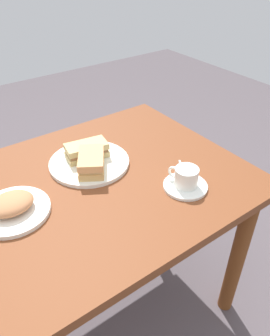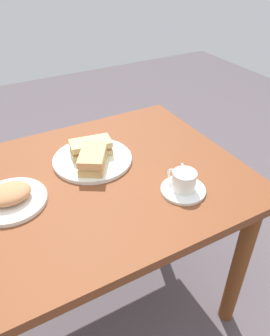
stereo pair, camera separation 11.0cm
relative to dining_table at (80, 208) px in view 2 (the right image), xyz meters
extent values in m
plane|color=#534A4F|center=(0.00, 0.00, -0.61)|extent=(6.00, 6.00, 0.00)
cube|color=brown|center=(0.00, 0.00, 0.09)|extent=(1.15, 0.79, 0.03)
cylinder|color=brown|center=(0.50, -0.33, -0.27)|extent=(0.06, 0.06, 0.68)
cylinder|color=brown|center=(0.50, 0.33, -0.27)|extent=(0.06, 0.06, 0.68)
cylinder|color=white|center=(0.10, 0.10, 0.11)|extent=(0.29, 0.29, 0.01)
cube|color=tan|center=(0.11, 0.13, 0.13)|extent=(0.16, 0.10, 0.02)
cube|color=#91603E|center=(0.11, 0.13, 0.15)|extent=(0.15, 0.09, 0.01)
cube|color=tan|center=(0.11, 0.13, 0.17)|extent=(0.16, 0.10, 0.02)
cube|color=tan|center=(0.08, 0.05, 0.13)|extent=(0.14, 0.16, 0.02)
cube|color=#E0BD80|center=(0.08, 0.05, 0.15)|extent=(0.13, 0.15, 0.01)
cube|color=tan|center=(0.08, 0.05, 0.17)|extent=(0.14, 0.16, 0.02)
cylinder|color=white|center=(0.29, -0.20, 0.11)|extent=(0.14, 0.14, 0.01)
cylinder|color=white|center=(0.29, -0.20, 0.15)|extent=(0.08, 0.08, 0.06)
cylinder|color=#9C854A|center=(0.29, -0.20, 0.18)|extent=(0.07, 0.07, 0.01)
torus|color=white|center=(0.27, -0.16, 0.15)|extent=(0.02, 0.05, 0.04)
cube|color=silver|center=(0.34, -0.12, 0.12)|extent=(0.05, 0.07, 0.00)
ellipsoid|color=silver|center=(0.32, -0.16, 0.12)|extent=(0.03, 0.03, 0.01)
cylinder|color=white|center=(-0.21, 0.01, 0.11)|extent=(0.22, 0.22, 0.01)
ellipsoid|color=#BF7B4E|center=(-0.21, 0.01, 0.14)|extent=(0.13, 0.11, 0.04)
camera|label=1|loc=(-0.33, -0.78, 0.78)|focal=34.77mm
camera|label=2|loc=(-0.24, -0.83, 0.78)|focal=34.77mm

